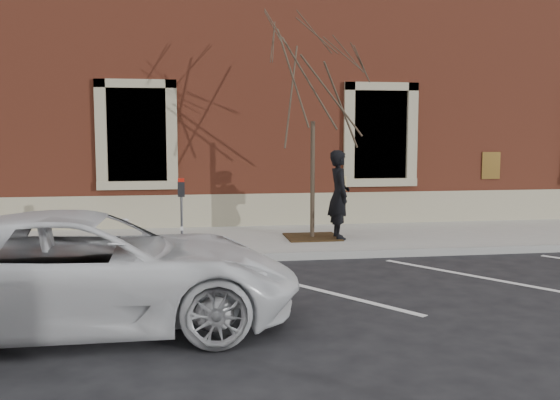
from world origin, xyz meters
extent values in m
plane|color=#28282B|center=(0.00, 0.00, 0.00)|extent=(120.00, 120.00, 0.00)
cube|color=#BBBAB0|center=(0.00, 1.75, 0.07)|extent=(40.00, 3.50, 0.15)
cube|color=#9E9E99|center=(0.00, -0.05, 0.07)|extent=(40.00, 0.12, 0.15)
cube|color=brown|center=(0.00, 7.75, 4.00)|extent=(40.00, 8.50, 8.00)
cube|color=tan|center=(0.00, 3.53, 0.55)|extent=(40.00, 0.06, 0.80)
cube|color=black|center=(-3.00, 3.65, 2.40)|extent=(1.40, 0.30, 2.20)
cube|color=tan|center=(-3.00, 3.48, 1.20)|extent=(1.90, 0.20, 0.20)
cube|color=black|center=(3.00, 3.65, 2.40)|extent=(1.40, 0.30, 2.20)
cube|color=tan|center=(3.00, 3.48, 1.20)|extent=(1.90, 0.20, 0.20)
imported|color=black|center=(1.41, 1.34, 1.11)|extent=(0.46, 0.70, 1.93)
cylinder|color=#595B60|center=(-1.96, 0.15, 0.70)|extent=(0.05, 0.05, 1.09)
cube|color=black|center=(-1.96, 0.15, 1.38)|extent=(0.13, 0.10, 0.28)
cube|color=red|center=(-1.96, 0.15, 1.56)|extent=(0.12, 0.09, 0.07)
cube|color=white|center=(-1.96, 0.10, 0.64)|extent=(0.05, 0.00, 0.08)
cube|color=#392412|center=(0.86, 1.56, 0.16)|extent=(1.15, 1.15, 0.03)
cylinder|color=#4B3A2E|center=(0.86, 1.56, 1.42)|extent=(0.09, 0.09, 2.54)
imported|color=white|center=(-3.10, -3.80, 0.74)|extent=(5.35, 2.57, 1.47)
camera|label=1|loc=(-1.88, -11.72, 2.44)|focal=40.00mm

